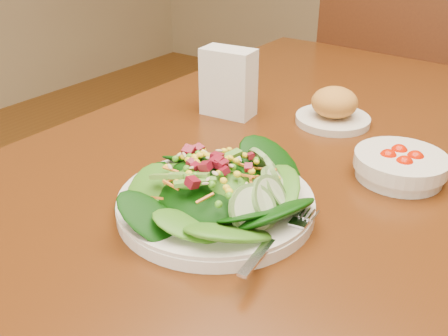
# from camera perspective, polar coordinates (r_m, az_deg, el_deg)

# --- Properties ---
(dining_table) EXTENTS (0.90, 1.40, 0.75)m
(dining_table) POSITION_cam_1_polar(r_m,az_deg,el_deg) (0.95, 9.47, -3.11)
(dining_table) COLOR #471F0B
(dining_table) RESTS_ON ground_plane
(chair_far) EXTENTS (0.47, 0.48, 0.96)m
(chair_far) POSITION_cam_1_polar(r_m,az_deg,el_deg) (1.76, 18.26, 5.69)
(chair_far) COLOR #46210E
(chair_far) RESTS_ON ground_plane
(salad_plate) EXTENTS (0.28, 0.28, 0.08)m
(salad_plate) POSITION_cam_1_polar(r_m,az_deg,el_deg) (0.69, -0.32, -3.06)
(salad_plate) COLOR silver
(salad_plate) RESTS_ON dining_table
(bread_plate) EXTENTS (0.15, 0.15, 0.07)m
(bread_plate) POSITION_cam_1_polar(r_m,az_deg,el_deg) (1.00, 12.43, 6.61)
(bread_plate) COLOR silver
(bread_plate) RESTS_ON dining_table
(tomato_bowl) EXTENTS (0.14, 0.14, 0.05)m
(tomato_bowl) POSITION_cam_1_polar(r_m,az_deg,el_deg) (0.83, 19.47, 0.27)
(tomato_bowl) COLOR silver
(tomato_bowl) RESTS_ON dining_table
(napkin_holder) EXTENTS (0.11, 0.07, 0.14)m
(napkin_holder) POSITION_cam_1_polar(r_m,az_deg,el_deg) (1.01, 0.50, 9.96)
(napkin_holder) COLOR white
(napkin_holder) RESTS_ON dining_table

